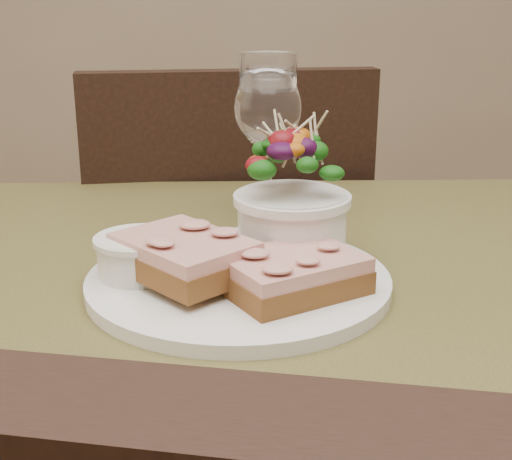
{
  "coord_description": "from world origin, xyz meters",
  "views": [
    {
      "loc": [
        -0.03,
        -0.57,
        1.0
      ],
      "look_at": [
        -0.02,
        0.0,
        0.81
      ],
      "focal_mm": 50.0,
      "sensor_mm": 36.0,
      "label": 1
    }
  ],
  "objects_px": {
    "chair_far": "(223,390)",
    "sandwich_back": "(184,256)",
    "dinner_plate": "(239,281)",
    "ramekin": "(139,254)",
    "salad_bowl": "(292,196)",
    "cafe_table": "(274,397)",
    "wine_glass": "(268,113)",
    "sandwich_front": "(293,274)"
  },
  "relations": [
    {
      "from": "sandwich_front",
      "to": "sandwich_back",
      "type": "distance_m",
      "value": 0.1
    },
    {
      "from": "dinner_plate",
      "to": "salad_bowl",
      "type": "height_order",
      "value": "salad_bowl"
    },
    {
      "from": "cafe_table",
      "to": "ramekin",
      "type": "height_order",
      "value": "ramekin"
    },
    {
      "from": "sandwich_back",
      "to": "chair_far",
      "type": "bearing_deg",
      "value": 136.33
    },
    {
      "from": "cafe_table",
      "to": "sandwich_back",
      "type": "xyz_separation_m",
      "value": [
        -0.08,
        0.01,
        0.14
      ]
    },
    {
      "from": "salad_bowl",
      "to": "ramekin",
      "type": "bearing_deg",
      "value": -162.05
    },
    {
      "from": "chair_far",
      "to": "sandwich_front",
      "type": "relative_size",
      "value": 6.53
    },
    {
      "from": "dinner_plate",
      "to": "ramekin",
      "type": "relative_size",
      "value": 3.73
    },
    {
      "from": "dinner_plate",
      "to": "wine_glass",
      "type": "xyz_separation_m",
      "value": [
        0.04,
        0.21,
        0.12
      ]
    },
    {
      "from": "cafe_table",
      "to": "dinner_plate",
      "type": "relative_size",
      "value": 2.95
    },
    {
      "from": "cafe_table",
      "to": "sandwich_front",
      "type": "bearing_deg",
      "value": -51.83
    },
    {
      "from": "dinner_plate",
      "to": "sandwich_front",
      "type": "distance_m",
      "value": 0.06
    },
    {
      "from": "chair_far",
      "to": "dinner_plate",
      "type": "height_order",
      "value": "chair_far"
    },
    {
      "from": "chair_far",
      "to": "salad_bowl",
      "type": "xyz_separation_m",
      "value": [
        0.08,
        -0.53,
        0.53
      ]
    },
    {
      "from": "sandwich_front",
      "to": "salad_bowl",
      "type": "distance_m",
      "value": 0.1
    },
    {
      "from": "cafe_table",
      "to": "chair_far",
      "type": "distance_m",
      "value": 0.7
    },
    {
      "from": "sandwich_front",
      "to": "wine_glass",
      "type": "distance_m",
      "value": 0.26
    },
    {
      "from": "cafe_table",
      "to": "wine_glass",
      "type": "xyz_separation_m",
      "value": [
        0.0,
        0.23,
        0.22
      ]
    },
    {
      "from": "dinner_plate",
      "to": "chair_far",
      "type": "bearing_deg",
      "value": 92.86
    },
    {
      "from": "chair_far",
      "to": "sandwich_front",
      "type": "height_order",
      "value": "chair_far"
    },
    {
      "from": "ramekin",
      "to": "dinner_plate",
      "type": "bearing_deg",
      "value": -2.35
    },
    {
      "from": "sandwich_front",
      "to": "sandwich_back",
      "type": "relative_size",
      "value": 0.97
    },
    {
      "from": "dinner_plate",
      "to": "wine_glass",
      "type": "distance_m",
      "value": 0.24
    },
    {
      "from": "cafe_table",
      "to": "dinner_plate",
      "type": "height_order",
      "value": "dinner_plate"
    },
    {
      "from": "sandwich_back",
      "to": "wine_glass",
      "type": "xyz_separation_m",
      "value": [
        0.08,
        0.22,
        0.09
      ]
    },
    {
      "from": "cafe_table",
      "to": "dinner_plate",
      "type": "distance_m",
      "value": 0.11
    },
    {
      "from": "salad_bowl",
      "to": "sandwich_front",
      "type": "bearing_deg",
      "value": -93.69
    },
    {
      "from": "dinner_plate",
      "to": "wine_glass",
      "type": "relative_size",
      "value": 1.55
    },
    {
      "from": "cafe_table",
      "to": "sandwich_back",
      "type": "distance_m",
      "value": 0.16
    },
    {
      "from": "cafe_table",
      "to": "salad_bowl",
      "type": "xyz_separation_m",
      "value": [
        0.02,
        0.07,
        0.17
      ]
    },
    {
      "from": "sandwich_back",
      "to": "cafe_table",
      "type": "bearing_deg",
      "value": 43.43
    },
    {
      "from": "chair_far",
      "to": "sandwich_back",
      "type": "relative_size",
      "value": 6.33
    },
    {
      "from": "chair_far",
      "to": "ramekin",
      "type": "distance_m",
      "value": 0.76
    },
    {
      "from": "dinner_plate",
      "to": "salad_bowl",
      "type": "xyz_separation_m",
      "value": [
        0.05,
        0.05,
        0.07
      ]
    },
    {
      "from": "sandwich_back",
      "to": "ramekin",
      "type": "distance_m",
      "value": 0.05
    },
    {
      "from": "dinner_plate",
      "to": "sandwich_back",
      "type": "bearing_deg",
      "value": -163.9
    },
    {
      "from": "sandwich_front",
      "to": "salad_bowl",
      "type": "xyz_separation_m",
      "value": [
        0.01,
        0.09,
        0.04
      ]
    },
    {
      "from": "chair_far",
      "to": "sandwich_front",
      "type": "bearing_deg",
      "value": 89.99
    },
    {
      "from": "dinner_plate",
      "to": "ramekin",
      "type": "bearing_deg",
      "value": 177.65
    },
    {
      "from": "cafe_table",
      "to": "wine_glass",
      "type": "distance_m",
      "value": 0.32
    },
    {
      "from": "cafe_table",
      "to": "sandwich_front",
      "type": "xyz_separation_m",
      "value": [
        0.01,
        -0.02,
        0.13
      ]
    },
    {
      "from": "chair_far",
      "to": "sandwich_back",
      "type": "height_order",
      "value": "chair_far"
    }
  ]
}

